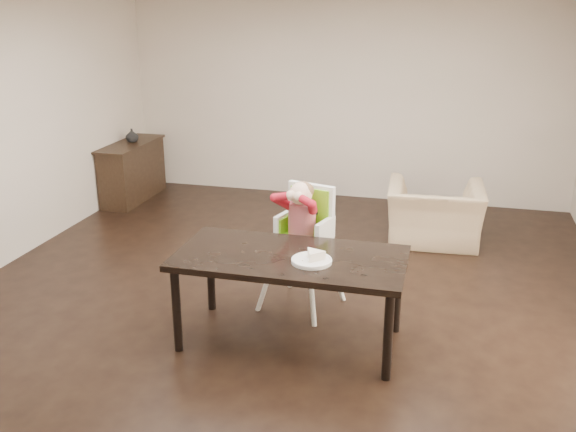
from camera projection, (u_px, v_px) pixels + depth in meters
The scene contains 8 objects.
ground at pixel (277, 305), 5.85m from camera, with size 7.00×7.00×0.00m, color black.
room_walls at pixel (276, 101), 5.25m from camera, with size 6.02×7.02×2.71m.
dining_table at pixel (290, 265), 5.03m from camera, with size 1.80×0.90×0.75m.
high_chair at pixel (303, 219), 5.60m from camera, with size 0.60×0.60×1.17m.
plate at pixel (313, 258), 4.87m from camera, with size 0.40×0.40×0.09m.
armchair at pixel (435, 204), 7.20m from camera, with size 1.04×0.68×0.91m, color tan.
sideboard at pixel (132, 171), 8.79m from camera, with size 0.44×1.26×0.79m.
vase at pixel (132, 136), 8.69m from camera, with size 0.17×0.18×0.17m, color #99999E.
Camera 1 is at (1.41, -5.08, 2.67)m, focal length 40.00 mm.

